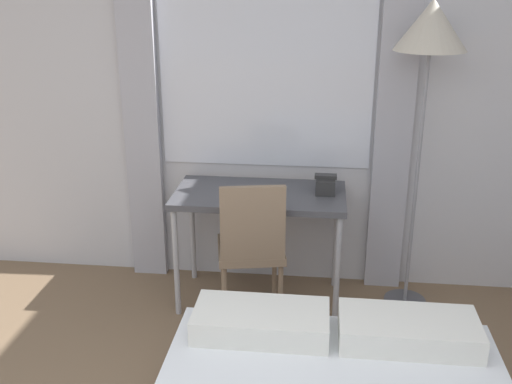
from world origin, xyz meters
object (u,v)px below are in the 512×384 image
desk (260,203)px  telephone (325,184)px  standing_lamp (430,41)px  desk_chair (251,244)px  book (259,194)px

desk → telephone: (0.41, 0.05, 0.12)m
standing_lamp → telephone: size_ratio=11.15×
desk → telephone: 0.43m
standing_lamp → telephone: bearing=179.3°
desk → desk_chair: bearing=-93.8°
standing_lamp → book: size_ratio=8.75×
book → standing_lamp: bearing=6.7°
book → desk: bearing=93.7°
desk → book: bearing=-86.3°
desk → standing_lamp: (0.98, 0.05, 1.02)m
desk → standing_lamp: bearing=2.7°
standing_lamp → telephone: (-0.56, 0.01, -0.90)m
desk → telephone: telephone is taller
standing_lamp → book: bearing=-173.3°
desk_chair → telephone: desk_chair is taller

